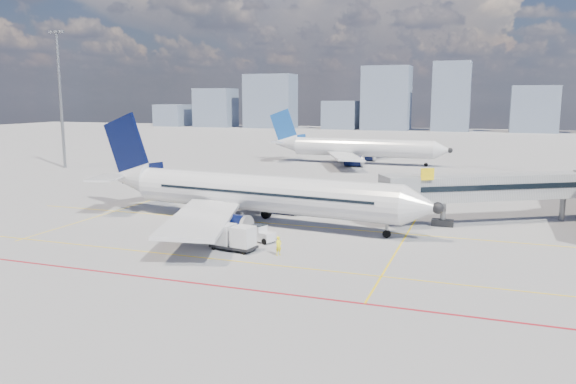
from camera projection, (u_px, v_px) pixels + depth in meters
name	position (u px, v px, depth m)	size (l,w,h in m)	color
ground	(243.00, 242.00, 52.02)	(420.00, 420.00, 0.00)	gray
apron_markings	(218.00, 252.00, 48.57)	(90.00, 35.12, 0.01)	yellow
jet_bridge	(510.00, 188.00, 59.38)	(23.55, 15.78, 6.30)	#979A9F
floodlight_mast_nw	(60.00, 96.00, 105.08)	(3.20, 0.61, 25.45)	slate
distant_skyline	(423.00, 104.00, 228.28)	(252.86, 15.24, 27.53)	slate
main_aircraft	(248.00, 193.00, 59.49)	(40.00, 34.78, 11.71)	silver
second_aircraft	(355.00, 148.00, 113.33)	(37.65, 32.80, 11.00)	silver
baggage_tug	(261.00, 234.00, 51.85)	(2.58, 2.10, 1.57)	silver
cargo_dolly	(233.00, 237.00, 48.87)	(4.26, 2.38, 2.22)	black
belt_loader	(202.00, 221.00, 58.11)	(5.22, 2.70, 2.11)	black
ramp_worker	(279.00, 246.00, 47.33)	(0.60, 0.39, 1.64)	#FFF11A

